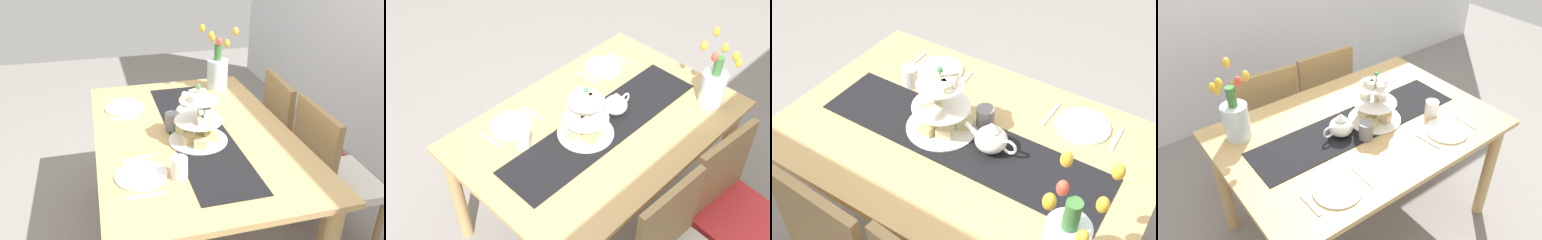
% 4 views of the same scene
% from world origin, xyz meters
% --- Properties ---
extents(ground_plane, '(8.00, 8.00, 0.00)m').
position_xyz_m(ground_plane, '(0.00, 0.00, 0.00)').
color(ground_plane, gray).
extents(dining_table, '(1.52, 1.02, 0.76)m').
position_xyz_m(dining_table, '(0.00, 0.00, 0.66)').
color(dining_table, tan).
rests_on(dining_table, ground_plane).
extents(chair_left, '(0.46, 0.46, 0.91)m').
position_xyz_m(chair_left, '(-0.24, 0.74, 0.50)').
color(chair_left, olive).
rests_on(chair_left, ground_plane).
extents(chair_right, '(0.44, 0.44, 0.91)m').
position_xyz_m(chair_right, '(0.20, 0.74, 0.50)').
color(chair_right, olive).
rests_on(chair_right, ground_plane).
extents(table_runner, '(1.25, 0.30, 0.00)m').
position_xyz_m(table_runner, '(0.00, 0.02, 0.77)').
color(table_runner, black).
rests_on(table_runner, dining_table).
extents(tiered_cake_stand, '(0.30, 0.30, 0.30)m').
position_xyz_m(tiered_cake_stand, '(0.11, 0.00, 0.86)').
color(tiered_cake_stand, beige).
rests_on(tiered_cake_stand, table_runner).
extents(teapot, '(0.24, 0.13, 0.14)m').
position_xyz_m(teapot, '(-0.13, 0.00, 0.82)').
color(teapot, white).
rests_on(teapot, table_runner).
extents(tulip_vase, '(0.18, 0.22, 0.42)m').
position_xyz_m(tulip_vase, '(-0.57, 0.32, 0.90)').
color(tulip_vase, silver).
rests_on(tulip_vase, dining_table).
extents(dinner_plate_left, '(0.23, 0.23, 0.01)m').
position_xyz_m(dinner_plate_left, '(-0.38, -0.32, 0.77)').
color(dinner_plate_left, white).
rests_on(dinner_plate_left, dining_table).
extents(fork_left, '(0.02, 0.15, 0.01)m').
position_xyz_m(fork_left, '(-0.53, -0.32, 0.77)').
color(fork_left, silver).
rests_on(fork_left, dining_table).
extents(knife_left, '(0.02, 0.17, 0.01)m').
position_xyz_m(knife_left, '(-0.24, -0.32, 0.77)').
color(knife_left, silver).
rests_on(knife_left, dining_table).
extents(dinner_plate_right, '(0.23, 0.23, 0.01)m').
position_xyz_m(dinner_plate_right, '(0.35, -0.32, 0.77)').
color(dinner_plate_right, white).
rests_on(dinner_plate_right, dining_table).
extents(fork_right, '(0.03, 0.15, 0.01)m').
position_xyz_m(fork_right, '(0.20, -0.32, 0.77)').
color(fork_right, silver).
rests_on(fork_right, dining_table).
extents(knife_right, '(0.02, 0.17, 0.01)m').
position_xyz_m(knife_right, '(0.49, -0.32, 0.77)').
color(knife_right, silver).
rests_on(knife_right, dining_table).
extents(mug_grey, '(0.08, 0.08, 0.09)m').
position_xyz_m(mug_grey, '(-0.04, -0.10, 0.81)').
color(mug_grey, slate).
rests_on(mug_grey, table_runner).
extents(mug_white_text, '(0.08, 0.08, 0.09)m').
position_xyz_m(mug_white_text, '(0.40, -0.16, 0.81)').
color(mug_white_text, white).
rests_on(mug_white_text, dining_table).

